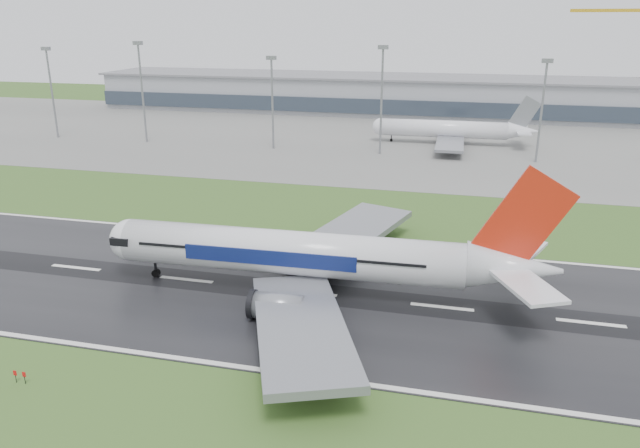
# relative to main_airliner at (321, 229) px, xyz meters

# --- Properties ---
(ground) EXTENTS (520.00, 520.00, 0.00)m
(ground) POSITION_rel_main_airliner_xyz_m (-21.78, -0.82, -10.17)
(ground) COLOR #31531E
(ground) RESTS_ON ground
(runway) EXTENTS (400.00, 45.00, 0.10)m
(runway) POSITION_rel_main_airliner_xyz_m (-21.78, -0.82, -10.12)
(runway) COLOR black
(runway) RESTS_ON ground
(apron) EXTENTS (400.00, 130.00, 0.08)m
(apron) POSITION_rel_main_airliner_xyz_m (-21.78, 124.18, -10.13)
(apron) COLOR slate
(apron) RESTS_ON ground
(terminal) EXTENTS (240.00, 36.00, 15.00)m
(terminal) POSITION_rel_main_airliner_xyz_m (-21.78, 184.18, -2.67)
(terminal) COLOR gray
(terminal) RESTS_ON ground
(main_airliner) EXTENTS (70.16, 67.02, 20.13)m
(main_airliner) POSITION_rel_main_airliner_xyz_m (0.00, 0.00, 0.00)
(main_airliner) COLOR silver
(main_airliner) RESTS_ON runway
(parked_airliner) EXTENTS (54.62, 50.98, 15.75)m
(parked_airliner) POSITION_rel_main_airliner_xyz_m (13.83, 119.95, -2.21)
(parked_airliner) COLOR silver
(parked_airliner) RESTS_ON apron
(runway_sign) EXTENTS (2.31, 0.63, 1.04)m
(runway_sign) POSITION_rel_main_airliner_xyz_m (0.57, -23.73, -9.65)
(runway_sign) COLOR black
(runway_sign) RESTS_ON ground
(floodmast_0) EXTENTS (0.64, 0.64, 29.13)m
(floodmast_0) POSITION_rel_main_airliner_xyz_m (-118.49, 99.18, 4.40)
(floodmast_0) COLOR gray
(floodmast_0) RESTS_ON ground
(floodmast_1) EXTENTS (0.64, 0.64, 31.23)m
(floodmast_1) POSITION_rel_main_airliner_xyz_m (-84.41, 99.18, 5.45)
(floodmast_1) COLOR gray
(floodmast_1) RESTS_ON ground
(floodmast_2) EXTENTS (0.64, 0.64, 27.35)m
(floodmast_2) POSITION_rel_main_airliner_xyz_m (-39.95, 99.18, 3.51)
(floodmast_2) COLOR gray
(floodmast_2) RESTS_ON ground
(floodmast_3) EXTENTS (0.64, 0.64, 30.81)m
(floodmast_3) POSITION_rel_main_airliner_xyz_m (-5.94, 99.18, 5.24)
(floodmast_3) COLOR gray
(floodmast_3) RESTS_ON ground
(floodmast_4) EXTENTS (0.64, 0.64, 27.73)m
(floodmast_4) POSITION_rel_main_airliner_xyz_m (39.27, 99.18, 3.70)
(floodmast_4) COLOR gray
(floodmast_4) RESTS_ON ground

